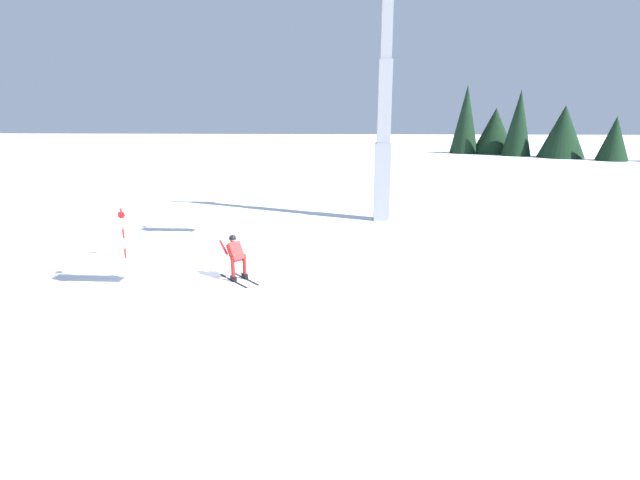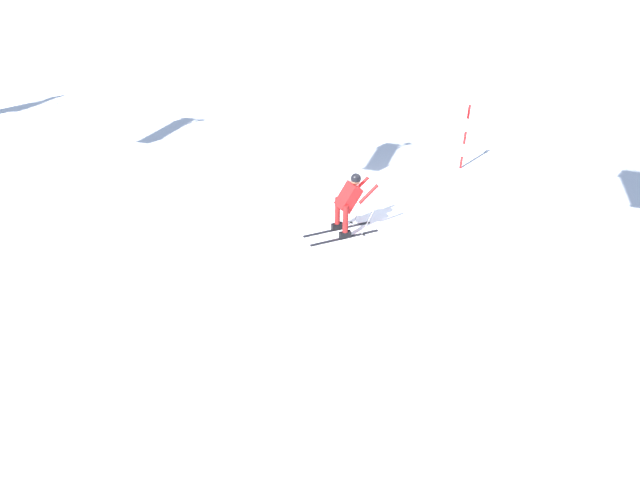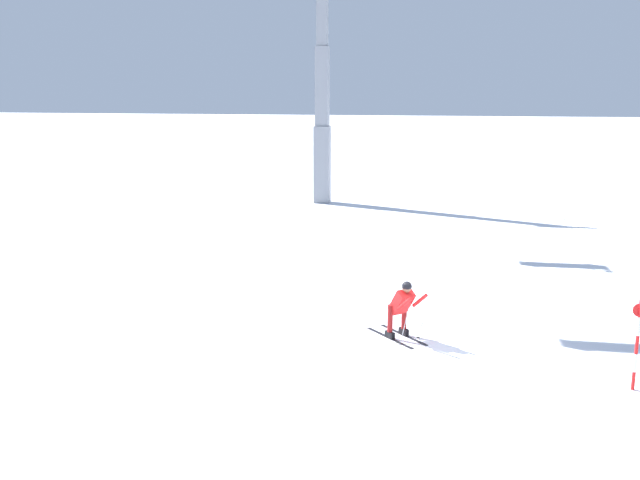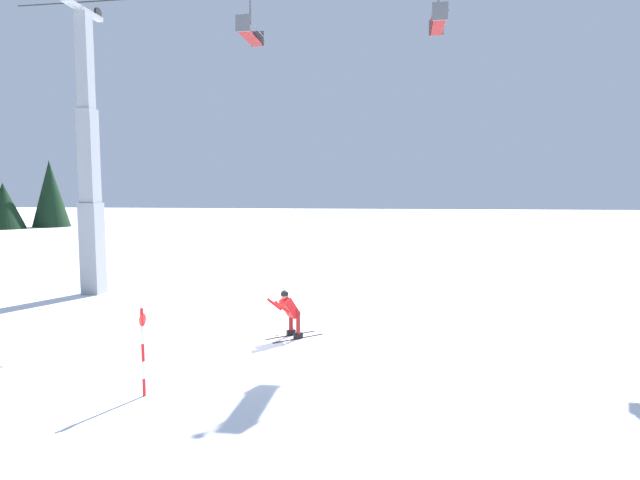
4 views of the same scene
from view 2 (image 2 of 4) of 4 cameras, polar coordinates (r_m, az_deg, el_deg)
The scene contains 3 objects.
ground_plane at distance 12.89m, azimuth 7.79°, elevation 2.11°, with size 260.00×260.00×0.00m, color white.
skier_carving_main at distance 11.89m, azimuth 3.24°, elevation 4.48°, with size 1.69×1.62×1.64m.
trail_marker_pole at distance 15.97m, azimuth 15.86°, elevation 11.18°, with size 0.07×0.28×1.94m.
Camera 2 is at (-1.91, 11.14, 6.19)m, focal length 28.76 mm.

